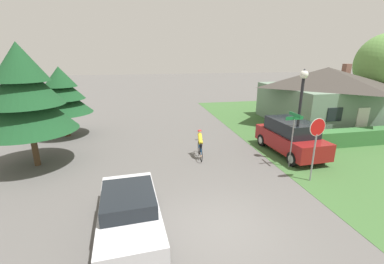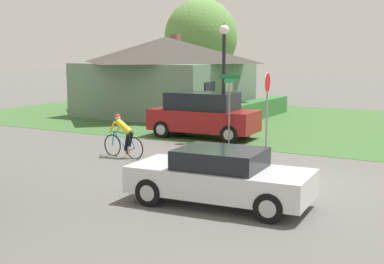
# 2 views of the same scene
# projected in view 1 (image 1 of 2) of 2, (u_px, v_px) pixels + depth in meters

# --- Properties ---
(ground_plane) EXTENTS (140.00, 140.00, 0.00)m
(ground_plane) POSITION_uv_depth(u_px,v_px,m) (222.00, 228.00, 8.26)
(ground_plane) COLOR #5B5956
(cottage_house) EXTENTS (8.52, 8.60, 4.65)m
(cottage_house) POSITION_uv_depth(u_px,v_px,m) (324.00, 95.00, 20.62)
(cottage_house) COLOR slate
(cottage_house) RESTS_ON ground
(hedge_row) EXTENTS (10.63, 0.90, 0.97)m
(hedge_row) POSITION_uv_depth(u_px,v_px,m) (366.00, 136.00, 15.98)
(hedge_row) COLOR #387038
(hedge_row) RESTS_ON ground
(sedan_left_lane) EXTENTS (2.07, 4.42, 1.35)m
(sedan_left_lane) POSITION_uv_depth(u_px,v_px,m) (129.00, 211.00, 8.00)
(sedan_left_lane) COLOR silver
(sedan_left_lane) RESTS_ON ground
(cyclist) EXTENTS (0.44, 1.79, 1.51)m
(cyclist) POSITION_uv_depth(u_px,v_px,m) (200.00, 145.00, 13.76)
(cyclist) COLOR black
(cyclist) RESTS_ON ground
(parked_suv_right) EXTENTS (2.14, 4.59, 1.92)m
(parked_suv_right) POSITION_uv_depth(u_px,v_px,m) (290.00, 137.00, 14.26)
(parked_suv_right) COLOR maroon
(parked_suv_right) RESTS_ON ground
(stop_sign) EXTENTS (0.77, 0.10, 2.85)m
(stop_sign) POSITION_uv_depth(u_px,v_px,m) (316.00, 137.00, 10.80)
(stop_sign) COLOR gray
(stop_sign) RESTS_ON ground
(street_lamp) EXTENTS (0.39, 0.39, 4.74)m
(street_lamp) POSITION_uv_depth(u_px,v_px,m) (301.00, 101.00, 12.47)
(street_lamp) COLOR black
(street_lamp) RESTS_ON ground
(street_name_sign) EXTENTS (0.90, 0.90, 2.74)m
(street_name_sign) POSITION_uv_depth(u_px,v_px,m) (293.00, 130.00, 12.23)
(street_name_sign) COLOR gray
(street_name_sign) RESTS_ON ground
(conifer_tall_near) EXTENTS (4.34, 4.34, 5.94)m
(conifer_tall_near) POSITION_uv_depth(u_px,v_px,m) (25.00, 95.00, 11.97)
(conifer_tall_near) COLOR #4C3823
(conifer_tall_near) RESTS_ON ground
(conifer_tall_far) EXTENTS (3.69, 3.69, 4.65)m
(conifer_tall_far) POSITION_uv_depth(u_px,v_px,m) (62.00, 94.00, 16.84)
(conifer_tall_far) COLOR #4C3823
(conifer_tall_far) RESTS_ON ground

